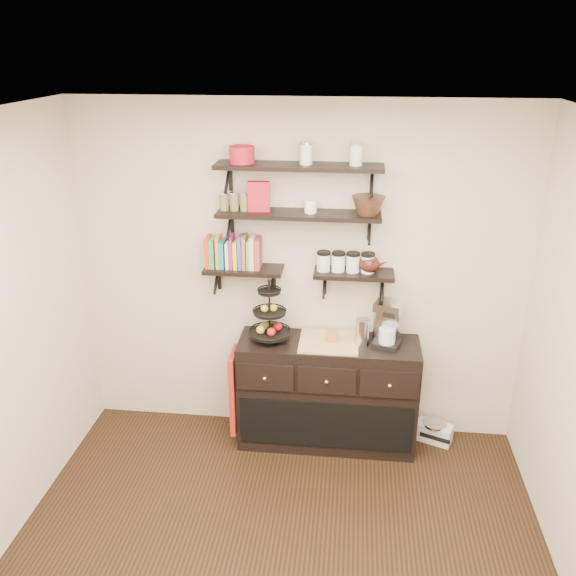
{
  "coord_description": "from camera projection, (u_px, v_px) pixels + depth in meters",
  "views": [
    {
      "loc": [
        0.4,
        -2.68,
        3.06
      ],
      "look_at": [
        -0.03,
        1.15,
        1.49
      ],
      "focal_mm": 38.0,
      "sensor_mm": 36.0,
      "label": 1
    }
  ],
  "objects": [
    {
      "name": "recipe_box",
      "position": [
        259.0,
        196.0,
        4.42
      ],
      "size": [
        0.16,
        0.07,
        0.22
      ],
      "primitive_type": "cube",
      "rotation": [
        0.0,
        0.0,
        0.1
      ],
      "color": "#AE1325",
      "rests_on": "shelf_mid"
    },
    {
      "name": "cookbooks",
      "position": [
        237.0,
        253.0,
        4.62
      ],
      "size": [
        0.43,
        0.15,
        0.26
      ],
      "color": "red",
      "rests_on": "shelf_low_left"
    },
    {
      "name": "walnut_bowl",
      "position": [
        368.0,
        206.0,
        4.36
      ],
      "size": [
        0.24,
        0.24,
        0.13
      ],
      "primitive_type": null,
      "color": "black",
      "rests_on": "shelf_mid"
    },
    {
      "name": "radio",
      "position": [
        434.0,
        432.0,
        5.0
      ],
      "size": [
        0.32,
        0.25,
        0.17
      ],
      "rotation": [
        0.0,
        0.0,
        -0.39
      ],
      "color": "silver",
      "rests_on": "floor"
    },
    {
      "name": "shelf_low_left",
      "position": [
        244.0,
        270.0,
        4.67
      ],
      "size": [
        0.6,
        0.25,
        0.23
      ],
      "color": "black",
      "rests_on": "back_wall"
    },
    {
      "name": "coffee_maker",
      "position": [
        387.0,
        324.0,
        4.61
      ],
      "size": [
        0.24,
        0.24,
        0.36
      ],
      "rotation": [
        0.0,
        0.0,
        -0.31
      ],
      "color": "black",
      "rests_on": "sideboard"
    },
    {
      "name": "red_pot",
      "position": [
        242.0,
        155.0,
        4.32
      ],
      "size": [
        0.18,
        0.18,
        0.12
      ],
      "primitive_type": "cylinder",
      "color": "#AE1325",
      "rests_on": "shelf_top"
    },
    {
      "name": "shelf_mid",
      "position": [
        299.0,
        215.0,
        4.45
      ],
      "size": [
        1.2,
        0.27,
        0.23
      ],
      "color": "black",
      "rests_on": "back_wall"
    },
    {
      "name": "ceiling",
      "position": [
        265.0,
        130.0,
        2.65
      ],
      "size": [
        3.5,
        3.5,
        0.02
      ],
      "primitive_type": "cube",
      "color": "white",
      "rests_on": "back_wall"
    },
    {
      "name": "back_wall",
      "position": [
        300.0,
        276.0,
        4.77
      ],
      "size": [
        3.5,
        0.02,
        2.7
      ],
      "primitive_type": "cube",
      "color": "beige",
      "rests_on": "ground"
    },
    {
      "name": "thermal_carafe",
      "position": [
        362.0,
        333.0,
        4.61
      ],
      "size": [
        0.11,
        0.11,
        0.22
      ],
      "primitive_type": "cylinder",
      "color": "silver",
      "rests_on": "sideboard"
    },
    {
      "name": "apron",
      "position": [
        235.0,
        390.0,
        4.83
      ],
      "size": [
        0.04,
        0.29,
        0.68
      ],
      "primitive_type": "cube",
      "color": "maroon",
      "rests_on": "sideboard"
    },
    {
      "name": "candle",
      "position": [
        332.0,
        336.0,
        4.67
      ],
      "size": [
        0.08,
        0.08,
        0.08
      ],
      "primitive_type": "cube",
      "color": "#B06428",
      "rests_on": "sideboard"
    },
    {
      "name": "fruit_stand",
      "position": [
        270.0,
        320.0,
        4.68
      ],
      "size": [
        0.33,
        0.33,
        0.48
      ],
      "rotation": [
        0.0,
        0.0,
        -0.12
      ],
      "color": "black",
      "rests_on": "sideboard"
    },
    {
      "name": "ramekins",
      "position": [
        311.0,
        206.0,
        4.41
      ],
      "size": [
        0.09,
        0.09,
        0.1
      ],
      "primitive_type": "cylinder",
      "color": "white",
      "rests_on": "shelf_mid"
    },
    {
      "name": "teapot",
      "position": [
        369.0,
        262.0,
        4.54
      ],
      "size": [
        0.23,
        0.19,
        0.16
      ],
      "primitive_type": null,
      "rotation": [
        0.0,
        0.0,
        0.17
      ],
      "color": "black",
      "rests_on": "shelf_low_right"
    },
    {
      "name": "shelf_low_right",
      "position": [
        354.0,
        274.0,
        4.59
      ],
      "size": [
        0.6,
        0.25,
        0.23
      ],
      "color": "black",
      "rests_on": "back_wall"
    },
    {
      "name": "sideboard",
      "position": [
        327.0,
        393.0,
        4.86
      ],
      "size": [
        1.4,
        0.5,
        0.92
      ],
      "color": "black",
      "rests_on": "floor"
    },
    {
      "name": "shelf_top",
      "position": [
        299.0,
        167.0,
        4.31
      ],
      "size": [
        1.2,
        0.27,
        0.23
      ],
      "color": "black",
      "rests_on": "back_wall"
    },
    {
      "name": "glass_canisters",
      "position": [
        346.0,
        263.0,
        4.56
      ],
      "size": [
        0.43,
        0.1,
        0.13
      ],
      "color": "silver",
      "rests_on": "shelf_low_right"
    }
  ]
}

